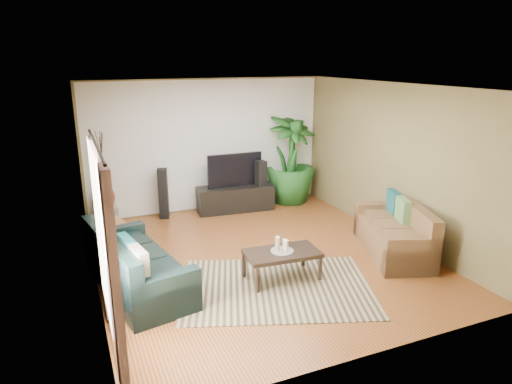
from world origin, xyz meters
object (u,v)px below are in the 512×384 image
sofa_right (393,229)px  television (235,170)px  side_table (108,240)px  tv_stand (236,198)px  potted_plant (290,159)px  speaker_left (163,194)px  coffee_table (282,265)px  pedestal (107,216)px  vase (106,198)px  sofa_left (137,260)px  speaker_right (261,186)px

sofa_right → television: bearing=-132.2°
television → side_table: television is taller
tv_stand → potted_plant: (1.33, 0.13, 0.70)m
sofa_right → speaker_left: 4.42m
coffee_table → tv_stand: (0.46, 3.15, 0.05)m
television → speaker_left: size_ratio=1.15×
speaker_left → pedestal: bearing=-163.6°
side_table → coffee_table: bearing=-38.5°
pedestal → vase: size_ratio=0.78×
coffee_table → potted_plant: size_ratio=0.55×
sofa_left → potted_plant: bearing=-64.6°
coffee_table → tv_stand: tv_stand is taller
potted_plant → vase: (-3.90, 0.00, -0.41)m
sofa_left → vase: sofa_left is taller
television → sofa_right: bearing=-62.1°
sofa_left → vase: (-0.15, 2.76, 0.13)m
coffee_table → tv_stand: bearing=85.8°
speaker_left → side_table: (-1.22, -1.50, -0.22)m
vase → side_table: 1.53m
side_table → pedestal: bearing=85.0°
sofa_left → potted_plant: potted_plant is taller
sofa_right → coffee_table: bearing=-66.6°
sofa_left → speaker_right: 3.83m
sofa_right → coffee_table: sofa_right is taller
sofa_left → speaker_right: speaker_right is taller
vase → speaker_right: bearing=-5.3°
speaker_right → coffee_table: bearing=-113.7°
coffee_table → pedestal: coffee_table is taller
speaker_right → potted_plant: potted_plant is taller
sofa_left → pedestal: bearing=-7.9°
sofa_left → tv_stand: bearing=-53.6°
sofa_right → tv_stand: (-1.62, 3.03, -0.16)m
sofa_left → tv_stand: size_ratio=1.32×
sofa_right → speaker_right: bearing=-139.0°
side_table → potted_plant: bearing=20.4°
potted_plant → speaker_left: bearing=180.0°
tv_stand → potted_plant: size_ratio=0.82×
sofa_left → coffee_table: sofa_left is taller
tv_stand → television: 0.61m
tv_stand → side_table: bearing=-148.2°
potted_plant → sofa_left: bearing=-143.6°
speaker_right → vase: (-3.08, 0.29, 0.03)m
potted_plant → vase: potted_plant is taller
sofa_right → pedestal: sofa_right is taller
vase → speaker_left: bearing=0.0°
speaker_left → speaker_right: size_ratio=0.96×
coffee_table → side_table: size_ratio=1.83×
television → speaker_right: size_ratio=1.11×
sofa_left → tv_stand: 3.57m
speaker_right → tv_stand: bearing=157.4°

